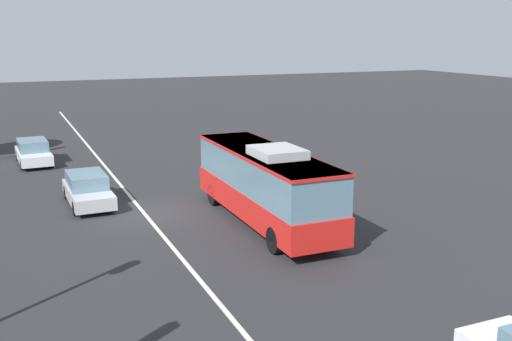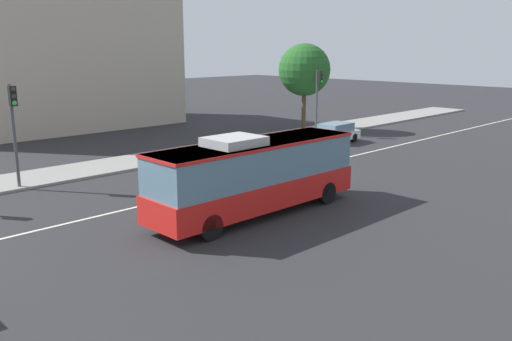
% 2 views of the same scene
% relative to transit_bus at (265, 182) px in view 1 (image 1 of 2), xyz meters
% --- Properties ---
extents(ground_plane, '(160.00, 160.00, 0.00)m').
position_rel_transit_bus_xyz_m(ground_plane, '(3.32, 4.41, -1.81)').
color(ground_plane, '#28282B').
extents(lane_centre_line, '(76.00, 0.16, 0.01)m').
position_rel_transit_bus_xyz_m(lane_centre_line, '(3.32, 4.41, -1.80)').
color(lane_centre_line, silver).
rests_on(lane_centre_line, ground_plane).
extents(transit_bus, '(10.01, 2.55, 3.46)m').
position_rel_transit_bus_xyz_m(transit_bus, '(0.00, 0.00, 0.00)').
color(transit_bus, red).
rests_on(transit_bus, ground_plane).
extents(sedan_silver, '(4.54, 1.89, 1.46)m').
position_rel_transit_bus_xyz_m(sedan_silver, '(5.86, 6.48, -1.09)').
color(sedan_silver, '#B7BABF').
rests_on(sedan_silver, ground_plane).
extents(sedan_white, '(4.58, 2.01, 1.46)m').
position_rel_transit_bus_xyz_m(sedan_white, '(16.32, 8.31, -1.09)').
color(sedan_white, white).
rests_on(sedan_white, ground_plane).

